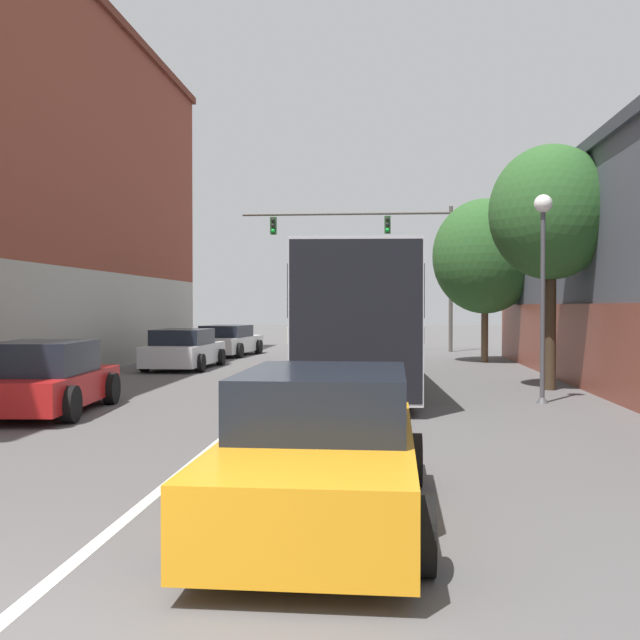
% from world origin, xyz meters
% --- Properties ---
extents(lane_center_line, '(0.14, 47.00, 0.01)m').
position_xyz_m(lane_center_line, '(0.00, 17.50, 0.00)').
color(lane_center_line, silver).
rests_on(lane_center_line, ground_plane).
extents(bus, '(3.20, 12.99, 3.36)m').
position_xyz_m(bus, '(1.74, 16.58, 1.89)').
color(bus, '#B7B7BC').
rests_on(bus, ground_plane).
extents(hatchback_foreground, '(2.09, 4.62, 1.43)m').
position_xyz_m(hatchback_foreground, '(1.90, 3.83, 0.68)').
color(hatchback_foreground, orange).
rests_on(hatchback_foreground, ground_plane).
extents(parked_car_left_near, '(2.28, 4.24, 1.40)m').
position_xyz_m(parked_car_left_near, '(-4.02, 10.50, 0.66)').
color(parked_car_left_near, red).
rests_on(parked_car_left_near, ground_plane).
extents(parked_car_left_mid, '(2.09, 4.44, 1.32)m').
position_xyz_m(parked_car_left_mid, '(-4.07, 20.94, 0.63)').
color(parked_car_left_mid, silver).
rests_on(parked_car_left_mid, ground_plane).
extents(parked_car_left_far, '(2.45, 4.64, 1.28)m').
position_xyz_m(parked_car_left_far, '(-3.95, 27.47, 0.62)').
color(parked_car_left_far, silver).
rests_on(parked_car_left_far, ground_plane).
extents(traffic_signal_gantry, '(9.68, 0.36, 6.63)m').
position_xyz_m(traffic_signal_gantry, '(2.70, 30.99, 4.87)').
color(traffic_signal_gantry, '#514C47').
rests_on(traffic_signal_gantry, ground_plane).
extents(street_lamp, '(0.39, 0.39, 4.45)m').
position_xyz_m(street_lamp, '(5.90, 12.82, 2.97)').
color(street_lamp, '#47474C').
rests_on(street_lamp, ground_plane).
extents(street_tree_near, '(3.03, 2.73, 6.06)m').
position_xyz_m(street_tree_near, '(6.64, 15.44, 4.37)').
color(street_tree_near, '#3D2D1E').
rests_on(street_tree_near, ground_plane).
extents(street_tree_far, '(3.86, 3.47, 6.05)m').
position_xyz_m(street_tree_far, '(6.28, 24.59, 3.92)').
color(street_tree_far, brown).
rests_on(street_tree_far, ground_plane).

